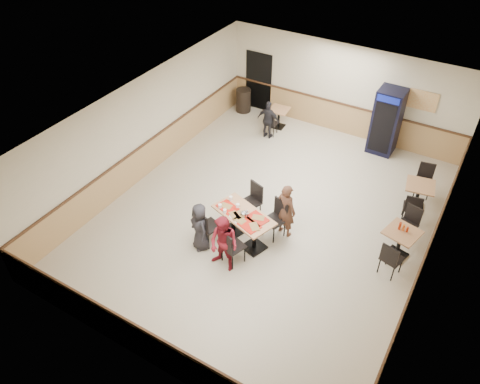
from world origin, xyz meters
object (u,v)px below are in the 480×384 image
Objects in this scene: diner_man_opposite at (286,210)px; side_table_near at (400,240)px; main_table at (244,223)px; back_table at (279,115)px; diner_woman_left at (200,227)px; diner_woman_right at (224,244)px; pepsi_cooler at (386,121)px; side_table_far at (419,193)px; trash_bin at (243,100)px; lone_diner at (268,120)px.

side_table_near is at bearing -152.96° from diner_man_opposite.
side_table_near is at bearing 40.26° from main_table.
back_table is at bearing 126.21° from main_table.
main_table is 2.55× the size of back_table.
side_table_near is 1.32× the size of back_table.
diner_woman_left is 6.15m from back_table.
diner_woman_right is at bearing -144.29° from side_table_near.
diner_man_opposite reaches higher than side_table_near.
pepsi_cooler is (1.63, 6.74, 0.29)m from diner_woman_right.
diner_man_opposite is (0.70, 1.77, 0.01)m from diner_woman_right.
diner_woman_left reaches higher than main_table.
diner_woman_right is at bearing 14.81° from diner_woman_left.
side_table_near is 0.43× the size of pepsi_cooler.
side_table_far is at bearing 60.29° from diner_woman_right.
main_table is 5.60m from back_table.
diner_man_opposite is at bearing 75.41° from diner_woman_right.
diner_man_opposite reaches higher than side_table_far.
diner_man_opposite reaches higher than diner_woman_right.
side_table_far is (-0.08, 2.02, -0.00)m from side_table_near.
side_table_far is 1.02× the size of trash_bin.
main_table reaches higher than back_table.
diner_woman_left is 5.39m from lone_diner.
diner_woman_left is (-0.77, -0.75, 0.10)m from main_table.
lone_diner is 0.62× the size of pepsi_cooler.
side_table_far is 0.41× the size of pepsi_cooler.
diner_man_opposite is 6.42m from trash_bin.
trash_bin is at bearing 123.85° from diner_woman_right.
diner_woman_left is at bearing 98.13° from lone_diner.
side_table_far is 5.46m from back_table.
main_table reaches higher than side_table_far.
pepsi_cooler is at bearing 83.26° from diner_woman_right.
diner_woman_right reaches higher than side_table_near.
diner_man_opposite is 5.23m from back_table.
side_table_near is 6.51m from back_table.
diner_woman_right is at bearing -74.03° from back_table.
back_table is at bearing 131.98° from diner_woman_left.
diner_woman_left is at bearing -134.86° from side_table_far.
diner_man_opposite is 1.79× the size of side_table_far.
side_table_far is (2.61, 2.68, -0.24)m from diner_man_opposite.
lone_diner reaches higher than side_table_far.
main_table is 1.08m from diner_woman_left.
diner_woman_left is at bearing -80.94° from back_table.
main_table is 1.09m from diner_man_opposite.
pepsi_cooler is at bearing -87.52° from diner_man_opposite.
diner_woman_right is 5.86m from lone_diner.
side_table_near is (2.69, 0.66, -0.23)m from diner_man_opposite.
diner_woman_right is 0.72× the size of pepsi_cooler.
back_table is 3.52m from pepsi_cooler.
lone_diner is 6.08m from side_table_near.
side_table_far is at bearing 78.06° from diner_woman_left.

